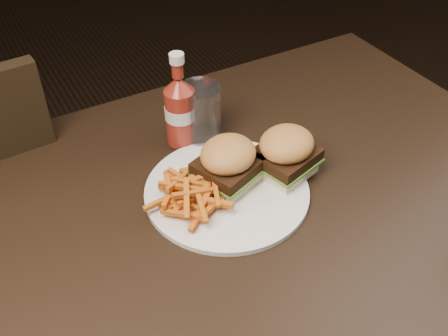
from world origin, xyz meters
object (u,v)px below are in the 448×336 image
dining_table (228,215)px  ketchup_bottle (180,117)px  tumbler (201,115)px  plate (227,191)px

dining_table → ketchup_bottle: size_ratio=10.58×
tumbler → ketchup_bottle: bearing=170.7°
ketchup_bottle → tumbler: size_ratio=0.93×
dining_table → tumbler: bearing=75.5°
dining_table → plate: bearing=64.0°
plate → ketchup_bottle: bearing=91.5°
ketchup_bottle → plate: bearing=-88.5°
dining_table → plate: plate is taller
plate → ketchup_bottle: (-0.00, 0.17, 0.06)m
plate → ketchup_bottle: 0.18m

